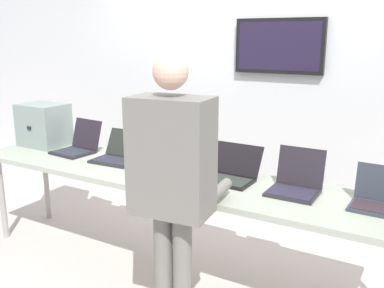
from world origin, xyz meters
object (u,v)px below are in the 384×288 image
(workbench, at_px, (165,180))
(laptop_station_3, at_px, (230,172))
(equipment_box, at_px, (44,125))
(laptop_station_0, at_px, (78,145))
(laptop_station_1, at_px, (119,154))
(person, at_px, (173,177))
(laptop_station_2, at_px, (170,162))
(laptop_station_4, at_px, (296,183))
(laptop_station_5, at_px, (379,199))

(workbench, distance_m, laptop_station_3, 0.50)
(equipment_box, height_order, laptop_station_0, equipment_box)
(laptop_station_1, relative_size, laptop_station_3, 0.99)
(laptop_station_1, distance_m, person, 1.23)
(laptop_station_2, bearing_deg, person, -56.04)
(workbench, distance_m, laptop_station_0, 1.00)
(workbench, xyz_separation_m, laptop_station_4, (0.95, 0.10, 0.11))
(laptop_station_2, height_order, laptop_station_4, laptop_station_4)
(laptop_station_4, xyz_separation_m, laptop_station_5, (0.50, -0.01, -0.01))
(laptop_station_0, height_order, laptop_station_3, laptop_station_0)
(laptop_station_1, height_order, laptop_station_4, laptop_station_4)
(laptop_station_4, bearing_deg, laptop_station_5, -1.57)
(workbench, xyz_separation_m, laptop_station_3, (0.47, 0.12, 0.10))
(workbench, xyz_separation_m, laptop_station_0, (-0.99, 0.12, 0.11))
(laptop_station_3, xyz_separation_m, laptop_station_4, (0.48, -0.02, 0.01))
(laptop_station_0, distance_m, laptop_station_1, 0.47)
(equipment_box, height_order, laptop_station_5, equipment_box)
(laptop_station_3, bearing_deg, workbench, -165.85)
(workbench, distance_m, laptop_station_5, 1.46)
(equipment_box, xyz_separation_m, laptop_station_2, (1.41, -0.05, -0.14))
(laptop_station_2, bearing_deg, laptop_station_1, -179.33)
(laptop_station_3, bearing_deg, equipment_box, 179.04)
(workbench, height_order, laptop_station_2, laptop_station_2)
(laptop_station_2, relative_size, laptop_station_3, 1.02)
(person, bearing_deg, laptop_station_2, 123.96)
(person, bearing_deg, workbench, 126.86)
(laptop_station_1, relative_size, laptop_station_4, 1.16)
(laptop_station_4, distance_m, laptop_station_5, 0.51)
(laptop_station_3, bearing_deg, laptop_station_2, -178.30)
(laptop_station_1, height_order, person, person)
(laptop_station_2, bearing_deg, equipment_box, 178.11)
(equipment_box, bearing_deg, laptop_station_2, -1.89)
(workbench, relative_size, laptop_station_4, 10.52)
(workbench, height_order, equipment_box, equipment_box)
(laptop_station_2, xyz_separation_m, laptop_station_5, (1.48, -0.01, -0.00))
(laptop_station_0, height_order, person, person)
(workbench, height_order, laptop_station_3, laptop_station_3)
(laptop_station_0, relative_size, person, 0.22)
(laptop_station_4, xyz_separation_m, person, (-0.48, -0.72, 0.17))
(workbench, distance_m, laptop_station_1, 0.54)
(laptop_station_5, bearing_deg, laptop_station_0, 179.26)
(workbench, relative_size, laptop_station_5, 10.86)
(laptop_station_4, bearing_deg, laptop_station_0, 179.47)
(laptop_station_2, relative_size, laptop_station_5, 1.23)
(workbench, distance_m, laptop_station_2, 0.15)
(equipment_box, xyz_separation_m, laptop_station_1, (0.92, -0.05, -0.14))
(equipment_box, xyz_separation_m, laptop_station_4, (2.38, -0.05, -0.13))
(equipment_box, xyz_separation_m, laptop_station_3, (1.90, -0.03, -0.14))
(laptop_station_3, bearing_deg, person, -90.43)
(workbench, bearing_deg, laptop_station_3, 14.15)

